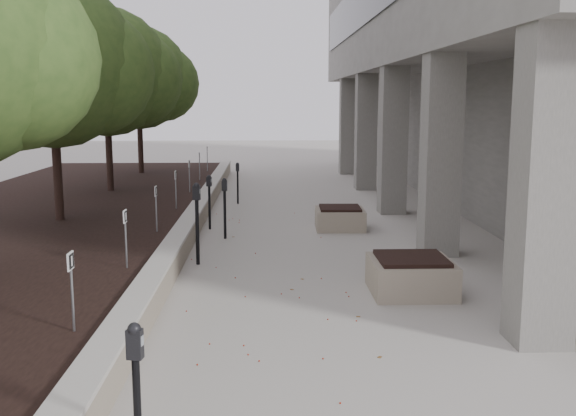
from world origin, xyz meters
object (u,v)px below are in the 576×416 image
object	(u,v)px
parking_meter_1	(137,408)
planter_front	(411,275)
parking_meter_2	(197,224)
crabapple_tree_5	(139,100)
parking_meter_5	(238,183)
parking_meter_4	(225,208)
crabapple_tree_3	(53,99)
crabapple_tree_4	(107,100)
planter_back	(340,218)
parking_meter_3	(209,202)

from	to	relation	value
parking_meter_1	planter_front	world-z (taller)	parking_meter_1
parking_meter_2	crabapple_tree_5	bearing A→B (deg)	115.23
parking_meter_5	parking_meter_4	bearing A→B (deg)	-92.68
crabapple_tree_3	parking_meter_4	xyz separation A→B (m)	(3.79, -0.34, -2.43)
crabapple_tree_3	parking_meter_5	size ratio (longest dim) A/B	4.34
crabapple_tree_5	planter_front	bearing A→B (deg)	-64.37
crabapple_tree_4	planter_back	distance (m)	8.29
crabapple_tree_3	parking_meter_2	bearing A→B (deg)	-38.43
crabapple_tree_5	parking_meter_5	bearing A→B (deg)	-53.43
crabapple_tree_5	parking_meter_3	distance (m)	10.11
planter_back	crabapple_tree_5	bearing A→B (deg)	125.11
crabapple_tree_4	crabapple_tree_5	xyz separation A→B (m)	(0.00, 5.00, 0.00)
crabapple_tree_5	planter_front	distance (m)	16.57
crabapple_tree_4	crabapple_tree_5	bearing A→B (deg)	90.00
crabapple_tree_4	crabapple_tree_5	size ratio (longest dim) A/B	1.00
crabapple_tree_3	crabapple_tree_4	size ratio (longest dim) A/B	1.00
crabapple_tree_4	planter_back	xyz separation A→B (m)	(6.51, -4.26, -2.85)
parking_meter_3	parking_meter_4	bearing A→B (deg)	-48.46
crabapple_tree_4	parking_meter_3	size ratio (longest dim) A/B	4.10
crabapple_tree_4	planter_front	world-z (taller)	crabapple_tree_4
parking_meter_1	parking_meter_3	size ratio (longest dim) A/B	1.06
crabapple_tree_3	crabapple_tree_4	xyz separation A→B (m)	(0.00, 5.00, 0.00)
parking_meter_2	planter_front	world-z (taller)	parking_meter_2
parking_meter_2	parking_meter_1	bearing A→B (deg)	-77.57
crabapple_tree_5	parking_meter_4	size ratio (longest dim) A/B	3.94
planter_front	planter_back	bearing A→B (deg)	95.77
crabapple_tree_3	parking_meter_1	xyz separation A→B (m)	(3.71, -10.13, -2.42)
planter_back	crabapple_tree_4	bearing A→B (deg)	146.79
parking_meter_1	parking_meter_2	distance (m)	7.43
crabapple_tree_4	parking_meter_5	distance (m)	4.60
crabapple_tree_4	parking_meter_4	xyz separation A→B (m)	(3.79, -5.34, -2.43)
parking_meter_2	planter_back	world-z (taller)	parking_meter_2
parking_meter_2	parking_meter_4	xyz separation A→B (m)	(0.37, 2.37, -0.09)
crabapple_tree_4	crabapple_tree_5	distance (m)	5.00
parking_meter_1	parking_meter_2	bearing A→B (deg)	102.13
parking_meter_5	planter_front	xyz separation A→B (m)	(3.20, -9.52, -0.32)
crabapple_tree_5	planter_back	size ratio (longest dim) A/B	4.66
parking_meter_1	planter_front	bearing A→B (deg)	68.04
parking_meter_1	parking_meter_2	world-z (taller)	parking_meter_2
parking_meter_1	planter_back	bearing A→B (deg)	85.40
parking_meter_4	planter_back	distance (m)	2.96
planter_front	parking_meter_4	bearing A→B (deg)	126.77
planter_front	crabapple_tree_5	bearing A→B (deg)	115.63
crabapple_tree_5	parking_meter_4	xyz separation A→B (m)	(3.79, -10.34, -2.43)
parking_meter_5	planter_back	xyz separation A→B (m)	(2.65, -4.06, -0.35)
crabapple_tree_3	crabapple_tree_5	xyz separation A→B (m)	(0.00, 10.00, 0.00)
planter_back	crabapple_tree_3	bearing A→B (deg)	-173.55
parking_meter_3	parking_meter_5	xyz separation A→B (m)	(0.51, 4.01, -0.04)
parking_meter_1	planter_back	distance (m)	11.24
crabapple_tree_5	planter_front	world-z (taller)	crabapple_tree_5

